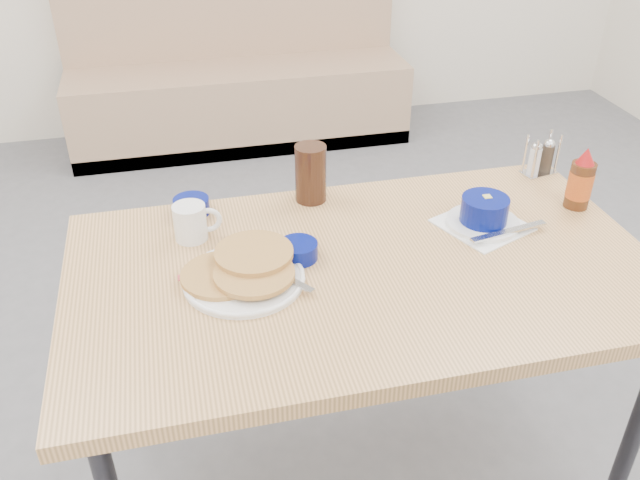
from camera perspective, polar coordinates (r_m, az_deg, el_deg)
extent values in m
cube|color=tan|center=(4.03, -6.74, 11.32)|extent=(1.90, 0.55, 0.45)
cube|color=tan|center=(4.09, -7.63, 18.88)|extent=(1.90, 0.12, 1.00)
cube|color=#2D2D33|center=(4.10, -6.57, 8.91)|extent=(1.90, 0.55, 0.08)
cube|color=tan|center=(1.63, 3.72, -2.66)|extent=(1.40, 0.80, 0.04)
cylinder|color=#2D2D33|center=(1.92, 24.91, -14.67)|extent=(0.04, 0.04, 0.72)
cylinder|color=#2D2D33|center=(2.07, -16.19, -8.44)|extent=(0.04, 0.04, 0.72)
cylinder|color=#2D2D33|center=(2.30, 16.04, -3.73)|extent=(0.04, 0.04, 0.72)
cylinder|color=white|center=(1.56, -6.42, -3.29)|extent=(0.28, 0.28, 0.01)
cylinder|color=tan|center=(1.56, -8.33, -2.93)|extent=(0.19, 0.19, 0.01)
cylinder|color=tan|center=(1.53, -5.57, -2.83)|extent=(0.19, 0.19, 0.01)
cylinder|color=tan|center=(1.58, -5.60, -1.08)|extent=(0.19, 0.19, 0.01)
cube|color=silver|center=(1.53, -2.37, -3.43)|extent=(0.09, 0.11, 0.00)
cylinder|color=white|center=(1.72, -10.88, 1.47)|extent=(0.08, 0.08, 0.09)
cylinder|color=black|center=(1.69, -11.02, 2.68)|extent=(0.07, 0.07, 0.00)
torus|color=white|center=(1.72, -9.39, 1.66)|extent=(0.07, 0.01, 0.07)
cube|color=white|center=(1.81, 13.49, 1.25)|extent=(0.26, 0.26, 0.00)
cylinder|color=white|center=(1.81, 13.52, 1.46)|extent=(0.19, 0.19, 0.01)
cylinder|color=#040F65|center=(1.79, 13.68, 2.52)|extent=(0.12, 0.12, 0.07)
cylinder|color=white|center=(1.77, 13.79, 3.26)|extent=(0.11, 0.11, 0.01)
cube|color=#F4DB60|center=(1.78, 13.89, 3.49)|extent=(0.02, 0.02, 0.01)
cube|color=silver|center=(1.77, 15.62, 0.71)|extent=(0.22, 0.06, 0.01)
cylinder|color=#040F65|center=(1.84, -10.77, 2.83)|extent=(0.10, 0.10, 0.04)
cylinder|color=#040F65|center=(1.62, -1.84, -0.89)|extent=(0.09, 0.09, 0.04)
cylinder|color=black|center=(1.84, -0.79, 5.63)|extent=(0.11, 0.11, 0.16)
cube|color=silver|center=(2.12, 17.89, 5.45)|extent=(0.11, 0.08, 0.00)
cylinder|color=silver|center=(2.06, 17.66, 6.50)|extent=(0.01, 0.01, 0.12)
cylinder|color=silver|center=(2.11, 19.43, 6.86)|extent=(0.01, 0.01, 0.12)
cylinder|color=silver|center=(2.08, 16.90, 6.99)|extent=(0.01, 0.01, 0.12)
cylinder|color=silver|center=(2.14, 18.67, 7.34)|extent=(0.01, 0.01, 0.12)
cylinder|color=silver|center=(2.09, 17.60, 6.37)|extent=(0.03, 0.03, 0.08)
cylinder|color=#3F3326|center=(2.12, 18.57, 6.57)|extent=(0.03, 0.03, 0.08)
cylinder|color=#47230F|center=(1.95, 21.03, 4.34)|extent=(0.07, 0.07, 0.13)
cylinder|color=orange|center=(1.95, 21.05, 4.40)|extent=(0.07, 0.07, 0.07)
cone|color=#A61010|center=(1.91, 21.54, 6.61)|extent=(0.05, 0.05, 0.04)
cube|color=#CE444E|center=(1.60, -11.25, -3.07)|extent=(0.04, 0.02, 0.00)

